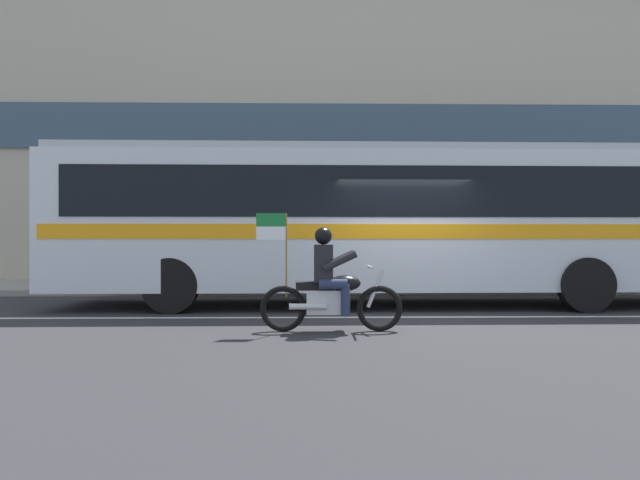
% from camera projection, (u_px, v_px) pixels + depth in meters
% --- Properties ---
extents(ground_plane, '(60.00, 60.00, 0.00)m').
position_uv_depth(ground_plane, '(405.00, 313.00, 10.62)').
color(ground_plane, '#2B2B2D').
extents(sidewalk_curb, '(28.00, 3.80, 0.15)m').
position_uv_depth(sidewalk_curb, '(374.00, 286.00, 15.72)').
color(sidewalk_curb, gray).
rests_on(sidewalk_curb, ground_plane).
extents(lane_center_stripe, '(26.60, 0.14, 0.01)m').
position_uv_depth(lane_center_stripe, '(411.00, 317.00, 10.02)').
color(lane_center_stripe, silver).
rests_on(lane_center_stripe, ground_plane).
extents(office_building_facade, '(28.00, 0.89, 13.96)m').
position_uv_depth(office_building_facade, '(365.00, 63.00, 17.99)').
color(office_building_facade, '#B2A893').
rests_on(office_building_facade, ground_plane).
extents(transit_bus, '(13.42, 2.74, 3.22)m').
position_uv_depth(transit_bus, '(384.00, 215.00, 11.80)').
color(transit_bus, silver).
rests_on(transit_bus, ground_plane).
extents(motorcycle_with_rider, '(2.20, 0.64, 1.78)m').
position_uv_depth(motorcycle_with_rider, '(330.00, 287.00, 8.47)').
color(motorcycle_with_rider, black).
rests_on(motorcycle_with_rider, ground_plane).
extents(fire_hydrant, '(0.22, 0.30, 0.75)m').
position_uv_depth(fire_hydrant, '(412.00, 272.00, 14.98)').
color(fire_hydrant, gold).
rests_on(fire_hydrant, sidewalk_curb).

